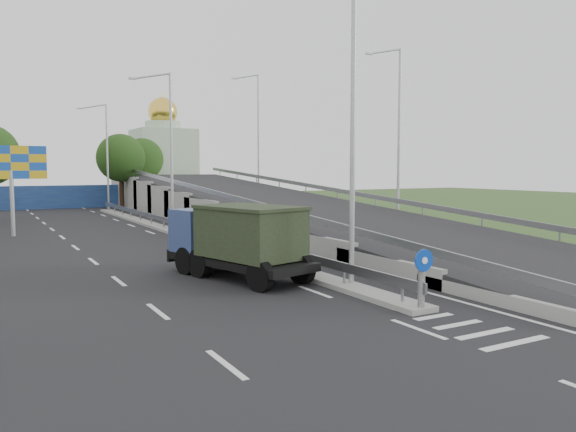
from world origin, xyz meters
TOP-DOWN VIEW (x-y plane):
  - ground at (0.00, 0.00)m, footprint 160.00×160.00m
  - road_surface at (-3.00, 20.00)m, footprint 26.00×90.00m
  - median at (0.00, 24.00)m, footprint 1.00×44.00m
  - overpass_ramp at (7.50, 24.00)m, footprint 10.00×50.00m
  - median_guardrail at (0.00, 24.00)m, footprint 0.09×44.00m
  - sign_bollard at (0.00, 2.17)m, footprint 0.64×0.23m
  - lamp_post_near at (0.11, 6.00)m, footprint 2.74×0.18m
  - lamp_post_mid at (0.11, 26.00)m, footprint 2.74×0.18m
  - lamp_post_far at (0.11, 46.00)m, footprint 2.74×0.18m
  - blue_wall at (-4.00, 52.00)m, footprint 30.00×0.50m
  - church at (10.00, 60.00)m, footprint 7.00×7.00m
  - billboard at (-9.00, 28.00)m, footprint 4.00×0.24m
  - tree_median_far at (2.00, 48.00)m, footprint 4.80×4.80m
  - tree_ramp_far at (6.00, 55.00)m, footprint 4.80×4.80m
  - dump_truck at (-2.43, 9.55)m, footprint 3.83×6.67m

SIDE VIEW (x-z plane):
  - ground at x=0.00m, z-range 0.00..0.00m
  - road_surface at x=-3.00m, z-range -0.02..0.02m
  - median at x=0.00m, z-range 0.00..0.20m
  - median_guardrail at x=0.00m, z-range 0.39..1.10m
  - sign_bollard at x=0.00m, z-range 0.20..1.87m
  - blue_wall at x=-4.00m, z-range 0.00..2.40m
  - dump_truck at x=-2.43m, z-range 0.15..2.92m
  - overpass_ramp at x=7.50m, z-range 0.00..3.50m
  - billboard at x=-9.00m, z-range 1.44..6.94m
  - tree_median_far at x=2.00m, z-range 1.38..8.98m
  - tree_ramp_far at x=6.00m, z-range 1.38..8.98m
  - church at x=10.00m, z-range -1.59..12.21m
  - lamp_post_near at x=0.11m, z-range 0.77..10.85m
  - lamp_post_mid at x=0.11m, z-range 0.77..10.85m
  - lamp_post_far at x=0.11m, z-range 0.77..10.85m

